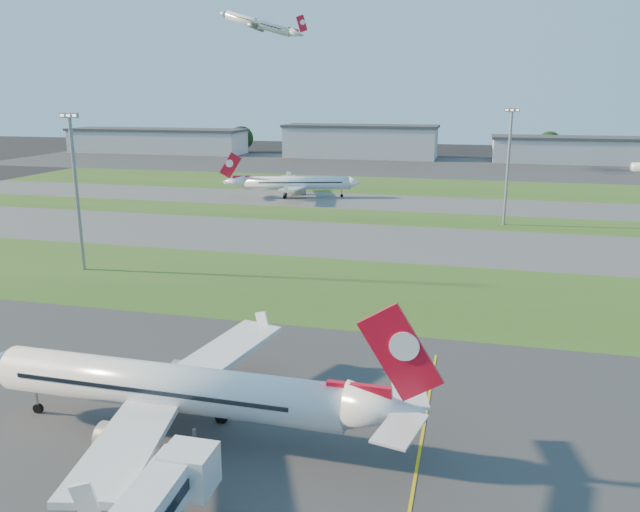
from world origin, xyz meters
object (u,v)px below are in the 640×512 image
(light_mast_west, at_px, (76,182))
(light_mast_centre, at_px, (508,159))
(airliner_parked, at_px, (172,388))
(airliner_taxiing, at_px, (296,183))

(light_mast_west, distance_m, light_mast_centre, 89.64)
(airliner_parked, distance_m, airliner_taxiing, 129.42)
(airliner_parked, bearing_deg, light_mast_centre, 73.59)
(airliner_taxiing, height_order, light_mast_west, light_mast_west)
(airliner_taxiing, bearing_deg, light_mast_centre, 139.43)
(airliner_parked, height_order, airliner_taxiing, airliner_parked)
(airliner_taxiing, relative_size, light_mast_centre, 1.40)
(airliner_taxiing, height_order, light_mast_centre, light_mast_centre)
(airliner_taxiing, relative_size, light_mast_west, 1.40)
(airliner_parked, distance_m, light_mast_centre, 105.58)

